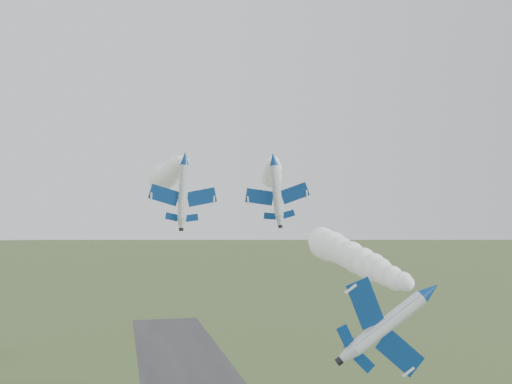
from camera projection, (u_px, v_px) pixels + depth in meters
jet_lead at (431, 291)px, 57.77m from camera, size 6.60×13.21×8.94m
smoke_trail_jet_lead at (352, 257)px, 88.69m from camera, size 10.93×56.06×5.50m
jet_pair_left at (185, 158)px, 81.38m from camera, size 9.52×11.43×2.83m
smoke_trail_jet_pair_left at (169, 173)px, 117.79m from camera, size 9.58×70.48×5.94m
jet_pair_right at (273, 159)px, 84.45m from camera, size 9.48×11.13×2.82m
smoke_trail_jet_pair_right at (272, 172)px, 116.31m from camera, size 19.52×57.98×4.89m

